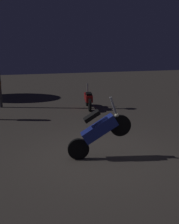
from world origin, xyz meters
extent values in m
plane|color=#4C443D|center=(0.00, 0.00, 0.00)|extent=(40.00, 40.00, 0.00)
cylinder|color=black|center=(-0.49, -0.03, 0.28)|extent=(0.57, 0.15, 0.56)
cylinder|color=black|center=(0.60, -0.14, 0.86)|extent=(0.57, 0.15, 0.56)
cube|color=navy|center=(0.05, -0.09, 0.80)|extent=(0.99, 0.39, 0.76)
cube|color=black|center=(-0.15, -0.07, 1.15)|extent=(0.45, 0.28, 0.32)
cylinder|color=gray|center=(0.40, -0.12, 1.41)|extent=(0.21, 0.08, 0.44)
sphere|color=#F2EABF|center=(0.50, -0.13, 1.14)|extent=(0.12, 0.12, 0.12)
cylinder|color=black|center=(1.10, 4.83, 0.28)|extent=(0.18, 0.57, 0.56)
cylinder|color=black|center=(1.26, 5.92, 0.28)|extent=(0.18, 0.57, 0.56)
cube|color=#B71414|center=(1.18, 5.37, 0.51)|extent=(0.43, 0.98, 0.30)
cube|color=black|center=(1.15, 5.18, 0.71)|extent=(0.30, 0.47, 0.10)
cylinder|color=gray|center=(1.23, 5.72, 0.89)|extent=(0.07, 0.07, 0.45)
sphere|color=#F2EABF|center=(1.24, 5.82, 0.56)|extent=(0.12, 0.12, 0.12)
camera|label=1|loc=(-1.91, -6.52, 2.97)|focal=43.98mm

